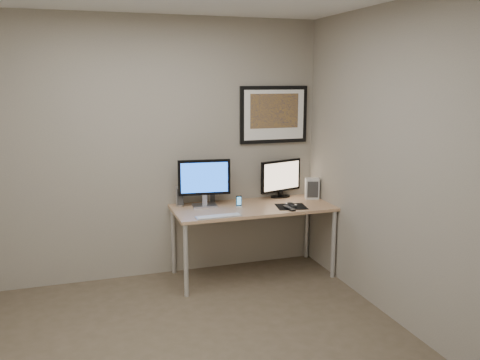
{
  "coord_description": "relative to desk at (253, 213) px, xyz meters",
  "views": [
    {
      "loc": [
        -0.66,
        -3.33,
        2.0
      ],
      "look_at": [
        0.78,
        1.1,
        1.06
      ],
      "focal_mm": 38.0,
      "sensor_mm": 36.0,
      "label": 1
    }
  ],
  "objects": [
    {
      "name": "floor",
      "position": [
        -1.0,
        -1.35,
        -0.66
      ],
      "size": [
        3.6,
        3.6,
        0.0
      ],
      "primitive_type": "plane",
      "color": "#4C422F",
      "rests_on": "ground"
    },
    {
      "name": "room",
      "position": [
        -1.0,
        -0.9,
        0.98
      ],
      "size": [
        3.6,
        3.6,
        3.6
      ],
      "color": "white",
      "rests_on": "ground"
    },
    {
      "name": "desk",
      "position": [
        0.0,
        0.0,
        0.0
      ],
      "size": [
        1.6,
        0.7,
        0.73
      ],
      "color": "#9B704B",
      "rests_on": "floor"
    },
    {
      "name": "framed_art",
      "position": [
        0.35,
        0.33,
        0.96
      ],
      "size": [
        0.75,
        0.04,
        0.6
      ],
      "color": "black",
      "rests_on": "room"
    },
    {
      "name": "monitor_large",
      "position": [
        -0.46,
        0.14,
        0.33
      ],
      "size": [
        0.52,
        0.2,
        0.48
      ],
      "rotation": [
        0.0,
        0.0,
        -0.12
      ],
      "color": "#B5B5BA",
      "rests_on": "desk"
    },
    {
      "name": "monitor_tv",
      "position": [
        0.42,
        0.28,
        0.28
      ],
      "size": [
        0.51,
        0.18,
        0.41
      ],
      "rotation": [
        0.0,
        0.0,
        0.3
      ],
      "color": "black",
      "rests_on": "desk"
    },
    {
      "name": "speaker_left",
      "position": [
        -0.7,
        0.24,
        0.17
      ],
      "size": [
        0.08,
        0.08,
        0.2
      ],
      "primitive_type": "cylinder",
      "rotation": [
        0.0,
        0.0,
        -0.04
      ],
      "color": "#B5B5BA",
      "rests_on": "desk"
    },
    {
      "name": "speaker_right",
      "position": [
        -0.34,
        0.29,
        0.15
      ],
      "size": [
        0.07,
        0.07,
        0.16
      ],
      "primitive_type": "cylinder",
      "rotation": [
        0.0,
        0.0,
        -0.1
      ],
      "color": "#B5B5BA",
      "rests_on": "desk"
    },
    {
      "name": "phone_dock",
      "position": [
        -0.14,
        0.01,
        0.13
      ],
      "size": [
        0.06,
        0.06,
        0.12
      ],
      "primitive_type": "cube",
      "rotation": [
        0.0,
        0.0,
        -0.03
      ],
      "color": "black",
      "rests_on": "desk"
    },
    {
      "name": "keyboard",
      "position": [
        -0.44,
        -0.28,
        0.07
      ],
      "size": [
        0.43,
        0.13,
        0.01
      ],
      "primitive_type": "cube",
      "rotation": [
        0.0,
        0.0,
        0.03
      ],
      "color": "silver",
      "rests_on": "desk"
    },
    {
      "name": "mousepad",
      "position": [
        0.36,
        -0.14,
        0.07
      ],
      "size": [
        0.33,
        0.31,
        0.0
      ],
      "primitive_type": "cube",
      "rotation": [
        0.0,
        0.0,
        -0.18
      ],
      "color": "black",
      "rests_on": "desk"
    },
    {
      "name": "mouse",
      "position": [
        0.37,
        -0.12,
        0.09
      ],
      "size": [
        0.09,
        0.12,
        0.04
      ],
      "primitive_type": "ellipsoid",
      "rotation": [
        0.0,
        0.0,
        0.26
      ],
      "color": "black",
      "rests_on": "mousepad"
    },
    {
      "name": "remote",
      "position": [
        0.3,
        -0.22,
        0.08
      ],
      "size": [
        0.06,
        0.19,
        0.02
      ],
      "primitive_type": "cube",
      "rotation": [
        0.0,
        0.0,
        0.08
      ],
      "color": "black",
      "rests_on": "desk"
    },
    {
      "name": "fan_unit",
      "position": [
        0.72,
        0.13,
        0.18
      ],
      "size": [
        0.17,
        0.14,
        0.22
      ],
      "primitive_type": "cube",
      "rotation": [
        0.0,
        0.0,
        -0.3
      ],
      "color": "silver",
      "rests_on": "desk"
    }
  ]
}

